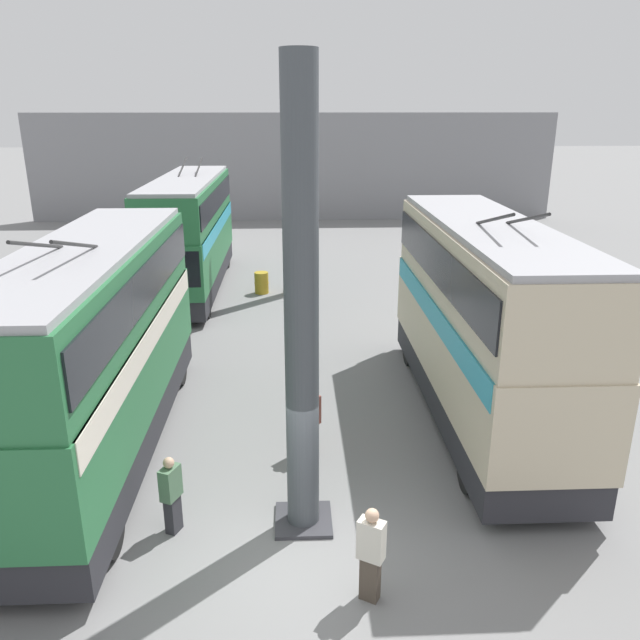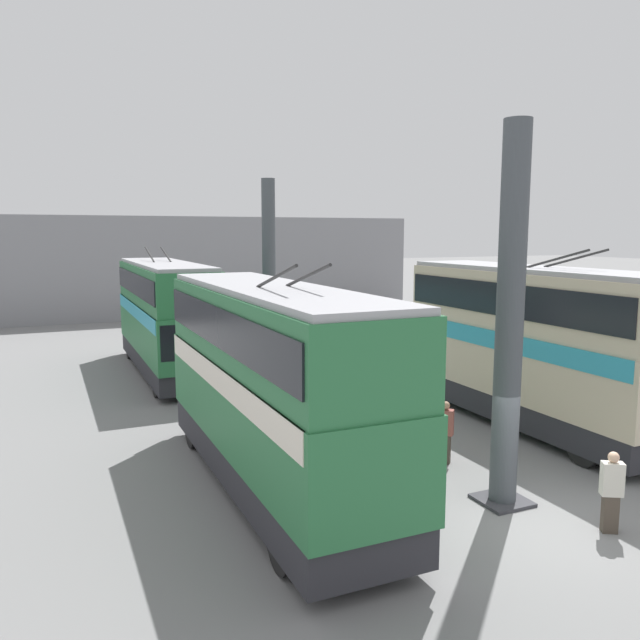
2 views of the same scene
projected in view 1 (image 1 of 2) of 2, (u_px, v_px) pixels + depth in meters
The scene contains 11 objects.
ground_plane at pixel (305, 567), 10.78m from camera, with size 240.00×240.00×0.00m, color slate.
depot_back_wall at pixel (294, 167), 42.87m from camera, with size 0.50×36.00×7.18m.
support_column_near at pixel (302, 322), 10.64m from camera, with size 1.08×1.08×8.38m.
support_column_far at pixel (295, 197), 25.48m from camera, with size 1.08×1.08×8.38m.
bus_left_far at pixel (483, 311), 15.17m from camera, with size 9.75×2.54×5.61m.
bus_right_near at pixel (93, 340), 13.50m from camera, with size 10.22×2.54×5.45m.
bus_right_mid at pixel (190, 227), 26.37m from camera, with size 10.81×2.54×5.40m.
person_aisle_foreground at pixel (371, 552), 9.81m from camera, with size 0.42×0.48×1.70m.
person_by_right_row at pixel (171, 493), 11.45m from camera, with size 0.48×0.39×1.56m.
person_aisle_midway at pixel (311, 418), 14.09m from camera, with size 0.47×0.47×1.67m.
oil_drum at pixel (262, 283), 26.49m from camera, with size 0.62×0.62×0.91m.
Camera 1 is at (-8.81, 0.13, 7.54)m, focal length 35.00 mm.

